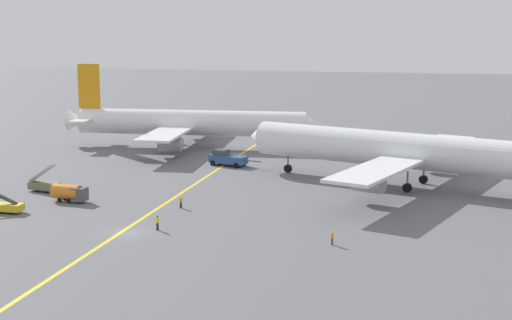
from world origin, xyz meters
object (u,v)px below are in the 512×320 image
pushback_tug (227,158)px  airliner_being_pushed (399,151)px  ground_crew_ramp_agent_by_cones (332,238)px  ground_crew_wing_walker_right (157,223)px  ground_crew_marshaller_foreground (181,202)px  gse_belt_loader_portside (7,206)px  gse_fuel_bowser_stubby (70,192)px  gse_stair_truck_yellow (44,184)px  airliner_at_gate_left (189,123)px

pushback_tug → airliner_being_pushed: bearing=-18.3°
pushback_tug → ground_crew_ramp_agent_by_cones: size_ratio=6.24×
ground_crew_wing_walker_right → ground_crew_marshaller_foreground: bearing=94.3°
pushback_tug → gse_belt_loader_portside: size_ratio=1.96×
ground_crew_wing_walker_right → ground_crew_ramp_agent_by_cones: bearing=-3.3°
gse_fuel_bowser_stubby → gse_stair_truck_yellow: (-6.71, 5.10, -0.31)m
gse_fuel_bowser_stubby → ground_crew_ramp_agent_by_cones: (37.18, -11.63, -0.54)m
airliner_being_pushed → ground_crew_marshaller_foreground: (-26.99, -20.54, -4.47)m
gse_fuel_bowser_stubby → airliner_being_pushed: bearing=25.9°
airliner_being_pushed → pushback_tug: airliner_being_pushed is taller
airliner_at_gate_left → pushback_tug: bearing=-53.0°
ground_crew_marshaller_foreground → airliner_being_pushed: bearing=37.3°
airliner_being_pushed → gse_fuel_bowser_stubby: bearing=-154.1°
gse_belt_loader_portside → airliner_being_pushed: bearing=30.4°
airliner_being_pushed → gse_fuel_bowser_stubby: airliner_being_pushed is taller
airliner_at_gate_left → gse_stair_truck_yellow: 42.60m
pushback_tug → ground_crew_ramp_agent_by_cones: (23.52, -42.00, -0.45)m
pushback_tug → ground_crew_marshaller_foreground: (2.04, -30.15, -0.42)m
gse_belt_loader_portside → ground_crew_ramp_agent_by_cones: bearing=-5.9°
airliner_at_gate_left → gse_fuel_bowser_stubby: airliner_at_gate_left is taller
ground_crew_marshaller_foreground → gse_belt_loader_portside: bearing=-160.3°
gse_fuel_bowser_stubby → ground_crew_ramp_agent_by_cones: gse_fuel_bowser_stubby is taller
gse_fuel_bowser_stubby → ground_crew_wing_walker_right: bearing=-32.3°
pushback_tug → ground_crew_marshaller_foreground: pushback_tug is taller
airliner_at_gate_left → gse_stair_truck_yellow: (-8.05, -41.66, -3.79)m
airliner_being_pushed → ground_crew_wing_walker_right: 40.98m
airliner_at_gate_left → pushback_tug: (12.33, -16.39, -3.57)m
ground_crew_marshaller_foreground → airliner_at_gate_left: bearing=107.2°
airliner_being_pushed → gse_stair_truck_yellow: bearing=-162.4°
airliner_at_gate_left → gse_fuel_bowser_stubby: bearing=-91.6°
gse_stair_truck_yellow → ground_crew_marshaller_foreground: size_ratio=3.05×
gse_belt_loader_portside → airliner_at_gate_left: bearing=83.2°
airliner_being_pushed → pushback_tug: (-29.03, 9.61, -4.05)m
ground_crew_marshaller_foreground → ground_crew_wing_walker_right: size_ratio=0.92×
airliner_at_gate_left → ground_crew_ramp_agent_by_cones: (35.84, -58.39, -4.02)m
gse_stair_truck_yellow → ground_crew_wing_walker_right: size_ratio=2.81×
airliner_being_pushed → ground_crew_marshaller_foreground: 34.21m
airliner_at_gate_left → airliner_being_pushed: bearing=-32.2°
airliner_at_gate_left → ground_crew_marshaller_foreground: airliner_at_gate_left is taller
gse_fuel_bowser_stubby → ground_crew_wing_walker_right: size_ratio=2.92×
gse_belt_loader_portside → ground_crew_ramp_agent_by_cones: 42.51m
ground_crew_ramp_agent_by_cones → ground_crew_wing_walker_right: ground_crew_wing_walker_right is taller
gse_stair_truck_yellow → ground_crew_wing_walker_right: (23.22, -15.55, -0.12)m
airliner_being_pushed → gse_stair_truck_yellow: (-49.41, -15.66, -4.27)m
airliner_at_gate_left → ground_crew_marshaller_foreground: (14.37, -46.54, -3.99)m
gse_stair_truck_yellow → ground_crew_ramp_agent_by_cones: bearing=-20.9°
gse_fuel_bowser_stubby → ground_crew_ramp_agent_by_cones: size_ratio=3.27×
airliner_at_gate_left → airliner_being_pushed: size_ratio=1.01×
pushback_tug → ground_crew_marshaller_foreground: 30.22m
pushback_tug → ground_crew_marshaller_foreground: size_ratio=6.05×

